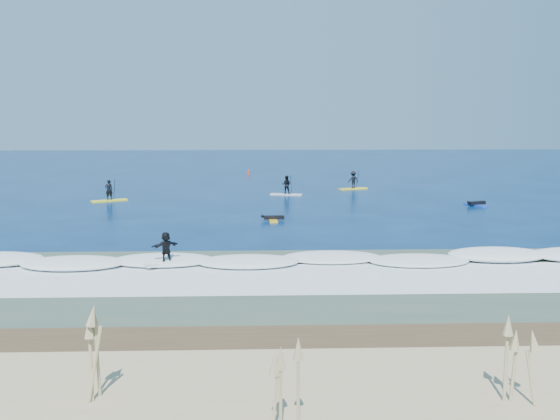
{
  "coord_description": "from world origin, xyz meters",
  "views": [
    {
      "loc": [
        -2.46,
        -38.71,
        6.99
      ],
      "look_at": [
        -1.09,
        2.14,
        0.6
      ],
      "focal_mm": 40.0,
      "sensor_mm": 36.0,
      "label": 1
    }
  ],
  "objects_px": {
    "sup_paddler_right": "(353,181)",
    "wave_surfer": "(166,249)",
    "marker_buoy": "(249,172)",
    "sup_paddler_center": "(286,187)",
    "prone_paddler_far": "(476,204)",
    "prone_paddler_near": "(273,218)",
    "sup_paddler_left": "(109,193)"
  },
  "relations": [
    {
      "from": "prone_paddler_far",
      "to": "sup_paddler_center",
      "type": "bearing_deg",
      "value": 41.78
    },
    {
      "from": "sup_paddler_right",
      "to": "wave_surfer",
      "type": "distance_m",
      "value": 31.78
    },
    {
      "from": "sup_paddler_left",
      "to": "marker_buoy",
      "type": "bearing_deg",
      "value": 35.41
    },
    {
      "from": "sup_paddler_left",
      "to": "prone_paddler_far",
      "type": "xyz_separation_m",
      "value": [
        28.44,
        -3.44,
        -0.47
      ]
    },
    {
      "from": "sup_paddler_right",
      "to": "wave_surfer",
      "type": "xyz_separation_m",
      "value": [
        -12.94,
        -29.03,
        0.11
      ]
    },
    {
      "from": "sup_paddler_center",
      "to": "prone_paddler_far",
      "type": "xyz_separation_m",
      "value": [
        14.13,
        -6.74,
        -0.57
      ]
    },
    {
      "from": "sup_paddler_right",
      "to": "marker_buoy",
      "type": "xyz_separation_m",
      "value": [
        -9.89,
        13.73,
        -0.45
      ]
    },
    {
      "from": "sup_paddler_left",
      "to": "marker_buoy",
      "type": "height_order",
      "value": "sup_paddler_left"
    },
    {
      "from": "sup_paddler_center",
      "to": "prone_paddler_near",
      "type": "bearing_deg",
      "value": -83.98
    },
    {
      "from": "wave_surfer",
      "to": "marker_buoy",
      "type": "distance_m",
      "value": 42.87
    },
    {
      "from": "sup_paddler_left",
      "to": "sup_paddler_right",
      "type": "xyz_separation_m",
      "value": [
        20.66,
        7.19,
        0.12
      ]
    },
    {
      "from": "sup_paddler_left",
      "to": "marker_buoy",
      "type": "xyz_separation_m",
      "value": [
        10.77,
        20.92,
        -0.33
      ]
    },
    {
      "from": "sup_paddler_left",
      "to": "wave_surfer",
      "type": "bearing_deg",
      "value": -97.86
    },
    {
      "from": "prone_paddler_near",
      "to": "prone_paddler_far",
      "type": "distance_m",
      "value": 16.71
    },
    {
      "from": "prone_paddler_far",
      "to": "prone_paddler_near",
      "type": "bearing_deg",
      "value": 88.48
    },
    {
      "from": "prone_paddler_far",
      "to": "marker_buoy",
      "type": "distance_m",
      "value": 30.1
    },
    {
      "from": "sup_paddler_right",
      "to": "sup_paddler_left",
      "type": "bearing_deg",
      "value": -179.26
    },
    {
      "from": "prone_paddler_far",
      "to": "sup_paddler_right",
      "type": "bearing_deg",
      "value": 13.46
    },
    {
      "from": "sup_paddler_center",
      "to": "marker_buoy",
      "type": "height_order",
      "value": "sup_paddler_center"
    },
    {
      "from": "marker_buoy",
      "to": "sup_paddler_right",
      "type": "bearing_deg",
      "value": -54.23
    },
    {
      "from": "marker_buoy",
      "to": "sup_paddler_left",
      "type": "bearing_deg",
      "value": -117.24
    },
    {
      "from": "sup_paddler_center",
      "to": "sup_paddler_left",
      "type": "bearing_deg",
      "value": -154.53
    },
    {
      "from": "sup_paddler_center",
      "to": "marker_buoy",
      "type": "xyz_separation_m",
      "value": [
        -3.54,
        17.63,
        -0.43
      ]
    },
    {
      "from": "prone_paddler_near",
      "to": "prone_paddler_far",
      "type": "xyz_separation_m",
      "value": [
        15.58,
        6.04,
        0.01
      ]
    },
    {
      "from": "marker_buoy",
      "to": "prone_paddler_near",
      "type": "bearing_deg",
      "value": -86.07
    },
    {
      "from": "prone_paddler_near",
      "to": "marker_buoy",
      "type": "bearing_deg",
      "value": -0.33
    },
    {
      "from": "prone_paddler_far",
      "to": "wave_surfer",
      "type": "distance_m",
      "value": 27.71
    },
    {
      "from": "sup_paddler_center",
      "to": "prone_paddler_far",
      "type": "distance_m",
      "value": 15.66
    },
    {
      "from": "wave_surfer",
      "to": "marker_buoy",
      "type": "bearing_deg",
      "value": 52.91
    },
    {
      "from": "sup_paddler_left",
      "to": "prone_paddler_near",
      "type": "bearing_deg",
      "value": -63.76
    },
    {
      "from": "wave_surfer",
      "to": "marker_buoy",
      "type": "relative_size",
      "value": 3.11
    },
    {
      "from": "sup_paddler_left",
      "to": "wave_surfer",
      "type": "height_order",
      "value": "sup_paddler_left"
    }
  ]
}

